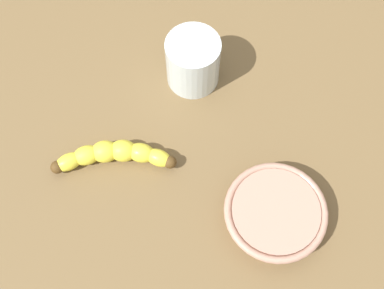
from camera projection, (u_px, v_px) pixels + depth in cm
name	position (u px, v px, depth cm)	size (l,w,h in cm)	color
wooden_tabletop	(177.00, 141.00, 83.81)	(120.00, 120.00, 3.00)	brown
banana	(114.00, 155.00, 79.09)	(6.85, 20.79, 3.76)	yellow
smoothie_glass	(193.00, 63.00, 83.33)	(9.55, 9.55, 9.94)	silver
ceramic_bowl	(275.00, 213.00, 74.21)	(16.18, 16.18, 4.38)	tan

